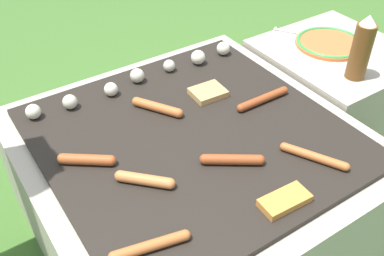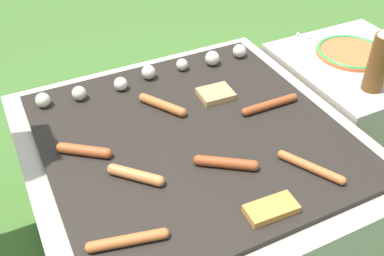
{
  "view_description": "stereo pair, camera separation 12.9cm",
  "coord_description": "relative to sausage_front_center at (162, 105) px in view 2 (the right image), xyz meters",
  "views": [
    {
      "loc": [
        -0.56,
        -0.84,
        1.23
      ],
      "look_at": [
        0.0,
        0.0,
        0.43
      ],
      "focal_mm": 42.0,
      "sensor_mm": 36.0,
      "label": 1
    },
    {
      "loc": [
        -0.45,
        -0.9,
        1.23
      ],
      "look_at": [
        0.0,
        0.0,
        0.43
      ],
      "focal_mm": 42.0,
      "sensor_mm": 36.0,
      "label": 2
    }
  ],
  "objects": [
    {
      "name": "side_ledge",
      "position": [
        0.76,
        -0.05,
        -0.22
      ],
      "size": [
        0.5,
        0.53,
        0.41
      ],
      "color": "#A89E8C",
      "rests_on": "ground_plane"
    },
    {
      "name": "bread_slice_left",
      "position": [
        0.18,
        -0.02,
        -0.0
      ],
      "size": [
        0.11,
        0.09,
        0.02
      ],
      "color": "tan",
      "rests_on": "grill"
    },
    {
      "name": "sausage_back_right",
      "position": [
        0.05,
        -0.32,
        -0.0
      ],
      "size": [
        0.15,
        0.11,
        0.03
      ],
      "color": "#93421E",
      "rests_on": "grill"
    },
    {
      "name": "bread_slice_center",
      "position": [
        0.07,
        -0.5,
        -0.0
      ],
      "size": [
        0.13,
        0.07,
        0.02
      ],
      "color": "#D18438",
      "rests_on": "grill"
    },
    {
      "name": "grill",
      "position": [
        0.03,
        -0.15,
        -0.22
      ],
      "size": [
        0.94,
        0.94,
        0.41
      ],
      "color": "#A89E8C",
      "rests_on": "ground_plane"
    },
    {
      "name": "plate_colorful",
      "position": [
        0.76,
        0.0,
        -0.01
      ],
      "size": [
        0.26,
        0.26,
        0.02
      ],
      "color": "orange",
      "rests_on": "side_ledge"
    },
    {
      "name": "sausage_front_center",
      "position": [
        0.0,
        0.0,
        0.0
      ],
      "size": [
        0.11,
        0.15,
        0.03
      ],
      "color": "#B7602D",
      "rests_on": "grill"
    },
    {
      "name": "fork_utensil",
      "position": [
        0.72,
        0.15,
        -0.01
      ],
      "size": [
        0.11,
        0.16,
        0.01
      ],
      "color": "silver",
      "rests_on": "side_ledge"
    },
    {
      "name": "sausage_mid_right",
      "position": [
        -0.28,
        -0.1,
        0.0
      ],
      "size": [
        0.13,
        0.11,
        0.03
      ],
      "color": "#A34C23",
      "rests_on": "grill"
    },
    {
      "name": "mushroom_row",
      "position": [
        0.05,
        0.17,
        0.01
      ],
      "size": [
        0.76,
        0.07,
        0.05
      ],
      "color": "beige",
      "rests_on": "grill"
    },
    {
      "name": "condiment_bottle",
      "position": [
        0.66,
        -0.2,
        0.09
      ],
      "size": [
        0.07,
        0.07,
        0.23
      ],
      "color": "brown",
      "rests_on": "side_ledge"
    },
    {
      "name": "sausage_back_left",
      "position": [
        0.24,
        -0.43,
        -0.0
      ],
      "size": [
        0.1,
        0.17,
        0.02
      ],
      "color": "#B7602D",
      "rests_on": "grill"
    },
    {
      "name": "ground_plane",
      "position": [
        0.03,
        -0.15,
        -0.42
      ],
      "size": [
        14.0,
        14.0,
        0.0
      ],
      "primitive_type": "plane",
      "color": "#3D6628"
    },
    {
      "name": "sausage_back_center",
      "position": [
        -0.27,
        -0.44,
        -0.0
      ],
      "size": [
        0.18,
        0.06,
        0.03
      ],
      "color": "#B7602D",
      "rests_on": "grill"
    },
    {
      "name": "sausage_front_left",
      "position": [
        0.3,
        -0.14,
        -0.0
      ],
      "size": [
        0.2,
        0.03,
        0.03
      ],
      "color": "#93421E",
      "rests_on": "grill"
    },
    {
      "name": "sausage_front_right",
      "position": [
        -0.18,
        -0.25,
        0.0
      ],
      "size": [
        0.12,
        0.12,
        0.03
      ],
      "color": "#C6753D",
      "rests_on": "grill"
    }
  ]
}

